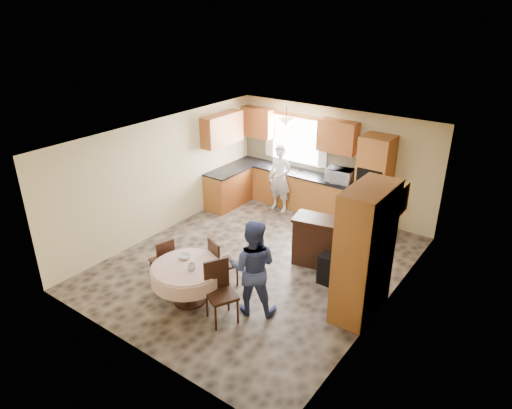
{
  "coord_description": "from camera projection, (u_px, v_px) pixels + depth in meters",
  "views": [
    {
      "loc": [
        4.47,
        -6.22,
        4.72
      ],
      "look_at": [
        -0.26,
        0.3,
        1.07
      ],
      "focal_mm": 32.0,
      "sensor_mm": 36.0,
      "label": 1
    }
  ],
  "objects": [
    {
      "name": "person_dining",
      "position": [
        253.0,
        267.0,
        7.23
      ],
      "size": [
        0.99,
        0.91,
        1.64
      ],
      "primitive_type": "imported",
      "rotation": [
        0.0,
        0.0,
        3.6
      ],
      "color": "navy",
      "rests_on": "floor"
    },
    {
      "name": "person_sink",
      "position": [
        280.0,
        178.0,
        10.82
      ],
      "size": [
        0.61,
        0.4,
        1.65
      ],
      "primitive_type": "imported",
      "rotation": [
        0.0,
        0.0,
        0.01
      ],
      "color": "silver",
      "rests_on": "floor"
    },
    {
      "name": "cupboard",
      "position": [
        365.0,
        252.0,
        7.11
      ],
      "size": [
        0.58,
        1.15,
        2.2
      ],
      "primitive_type": "cube",
      "color": "#CA7F35",
      "rests_on": "floor"
    },
    {
      "name": "cup_table",
      "position": [
        192.0,
        267.0,
        7.38
      ],
      "size": [
        0.17,
        0.17,
        0.1
      ],
      "primitive_type": "imported",
      "rotation": [
        0.0,
        0.0,
        0.31
      ],
      "color": "#B2B2B2",
      "rests_on": "dining_table"
    },
    {
      "name": "wall_cab_side",
      "position": [
        222.0,
        129.0,
        10.71
      ],
      "size": [
        0.33,
        1.2,
        0.72
      ],
      "primitive_type": "cube",
      "color": "#B0602C",
      "rests_on": "wall_left"
    },
    {
      "name": "dining_table",
      "position": [
        188.0,
        274.0,
        7.57
      ],
      "size": [
        1.23,
        1.23,
        0.7
      ],
      "color": "#381B0F",
      "rests_on": "floor"
    },
    {
      "name": "counter_back",
      "position": [
        295.0,
        172.0,
        11.0
      ],
      "size": [
        3.3,
        0.64,
        0.04
      ],
      "primitive_type": "cube",
      "color": "black",
      "rests_on": "base_cab_back"
    },
    {
      "name": "chair_right",
      "position": [
        220.0,
        288.0,
        7.17
      ],
      "size": [
        0.59,
        0.59,
        1.01
      ],
      "rotation": [
        0.0,
        0.0,
        1.09
      ],
      "color": "#381B0F",
      "rests_on": "floor"
    },
    {
      "name": "wall_back",
      "position": [
        333.0,
        161.0,
        10.62
      ],
      "size": [
        5.0,
        0.02,
        2.5
      ],
      "primitive_type": "cube",
      "color": "#CBB882",
      "rests_on": "floor"
    },
    {
      "name": "ceiling",
      "position": [
        258.0,
        139.0,
        7.89
      ],
      "size": [
        5.0,
        6.0,
        0.01
      ],
      "primitive_type": "cube",
      "color": "white",
      "rests_on": "wall_back"
    },
    {
      "name": "wall_cab_right",
      "position": [
        338.0,
        137.0,
        10.14
      ],
      "size": [
        0.9,
        0.33,
        0.72
      ],
      "primitive_type": "cube",
      "color": "#B0602C",
      "rests_on": "wall_back"
    },
    {
      "name": "base_cab_back",
      "position": [
        294.0,
        189.0,
        11.19
      ],
      "size": [
        3.3,
        0.6,
        0.88
      ],
      "primitive_type": "cube",
      "color": "#CA7F35",
      "rests_on": "floor"
    },
    {
      "name": "chair_left",
      "position": [
        164.0,
        259.0,
        8.15
      ],
      "size": [
        0.45,
        0.45,
        0.85
      ],
      "rotation": [
        0.0,
        0.0,
        -1.83
      ],
      "color": "#381B0F",
      "rests_on": "floor"
    },
    {
      "name": "wall_cab_left",
      "position": [
        258.0,
        122.0,
        11.32
      ],
      "size": [
        0.85,
        0.33,
        0.72
      ],
      "primitive_type": "cube",
      "color": "#B0602C",
      "rests_on": "wall_back"
    },
    {
      "name": "wall_left",
      "position": [
        163.0,
        176.0,
        9.75
      ],
      "size": [
        0.02,
        6.0,
        2.5
      ],
      "primitive_type": "cube",
      "color": "#CBB882",
      "rests_on": "floor"
    },
    {
      "name": "microwave",
      "position": [
        339.0,
        176.0,
        10.24
      ],
      "size": [
        0.62,
        0.46,
        0.32
      ],
      "primitive_type": "imported",
      "rotation": [
        0.0,
        0.0,
        0.13
      ],
      "color": "silver",
      "rests_on": "counter_back"
    },
    {
      "name": "oven_tower",
      "position": [
        374.0,
        184.0,
        9.85
      ],
      "size": [
        0.66,
        0.62,
        2.12
      ],
      "primitive_type": "cube",
      "color": "#CA7F35",
      "rests_on": "floor"
    },
    {
      "name": "wall_front",
      "position": [
        129.0,
        278.0,
        6.2
      ],
      "size": [
        5.0,
        0.02,
        2.5
      ],
      "primitive_type": "cube",
      "color": "#CBB882",
      "rests_on": "floor"
    },
    {
      "name": "base_cab_left",
      "position": [
        228.0,
        188.0,
        11.25
      ],
      "size": [
        0.6,
        1.2,
        0.88
      ],
      "primitive_type": "cube",
      "color": "#CA7F35",
      "rests_on": "floor"
    },
    {
      "name": "floor",
      "position": [
        258.0,
        262.0,
        8.92
      ],
      "size": [
        5.0,
        6.0,
        0.01
      ],
      "primitive_type": "cube",
      "color": "#72604F",
      "rests_on": "ground"
    },
    {
      "name": "pendant",
      "position": [
        286.0,
        123.0,
        10.43
      ],
      "size": [
        0.36,
        0.36,
        0.18
      ],
      "primitive_type": "cone",
      "rotation": [
        3.14,
        0.0,
        0.0
      ],
      "color": "beige",
      "rests_on": "ceiling"
    },
    {
      "name": "framed_picture",
      "position": [
        401.0,
        201.0,
        7.18
      ],
      "size": [
        0.06,
        0.61,
        0.5
      ],
      "color": "gold",
      "rests_on": "wall_right"
    },
    {
      "name": "oven_lower",
      "position": [
        366.0,
        202.0,
        9.75
      ],
      "size": [
        0.56,
        0.01,
        0.45
      ],
      "primitive_type": "cube",
      "color": "black",
      "rests_on": "oven_tower"
    },
    {
      "name": "curtain_left",
      "position": [
        270.0,
        133.0,
        11.34
      ],
      "size": [
        0.22,
        0.02,
        1.15
      ],
      "primitive_type": "cube",
      "color": "white",
      "rests_on": "wall_back"
    },
    {
      "name": "counter_left",
      "position": [
        228.0,
        171.0,
        11.06
      ],
      "size": [
        0.64,
        1.2,
        0.04
      ],
      "primitive_type": "cube",
      "color": "black",
      "rests_on": "base_cab_left"
    },
    {
      "name": "bowl_table",
      "position": [
        185.0,
        257.0,
        7.71
      ],
      "size": [
        0.24,
        0.24,
        0.06
      ],
      "primitive_type": "imported",
      "rotation": [
        0.0,
        0.0,
        0.24
      ],
      "color": "#B2B2B2",
      "rests_on": "dining_table"
    },
    {
      "name": "window",
      "position": [
        297.0,
        140.0,
        11.0
      ],
      "size": [
        1.4,
        0.03,
        1.1
      ],
      "primitive_type": "cube",
      "color": "white",
      "rests_on": "wall_back"
    },
    {
      "name": "backsplash",
      "position": [
        301.0,
        158.0,
        11.1
      ],
      "size": [
        3.3,
        0.02,
        0.55
      ],
      "primitive_type": "cube",
      "color": "tan",
      "rests_on": "wall_back"
    },
    {
      "name": "bowl_sideboard",
      "position": [
        316.0,
        219.0,
        8.58
      ],
      "size": [
        0.25,
        0.25,
        0.05
      ],
      "primitive_type": "imported",
      "rotation": [
        0.0,
        0.0,
        0.13
      ],
      "color": "#B2B2B2",
      "rests_on": "sideboard"
    },
    {
      "name": "chair_back",
      "position": [
        220.0,
        261.0,
        7.99
      ],
      "size": [
        0.52,
        0.52,
        0.93
      ],
      "rotation": [
        0.0,
        0.0,
        2.76
      ],
      "color": "#381B0F",
      "rests_on": "floor"
    },
    {
      "name": "oven_upper",
      "position": [
        369.0,
        180.0,
        9.54
      ],
      "size": [
        0.56,
        0.01,
        0.45
      ],
      "primitive_type": "cube",
      "color": "black",
      "rests_on": "oven_tower"
    },
    {
      "name": "space_heater",
      "position": [
        331.0,
        270.0,
        8.15
      ],
      "size": [
        0.41,
        0.29,
        0.57
      ],
      "primitive_type": "cube",
      "rotation": [
        0.0,
        0.0,
        -0.01
      ],
      "color": "black",
      "rests_on": "floor"
    },
    {
      "name": "curtain_right",
      "position": [
        323.0,
        144.0,
        10.54
      ],
      "size": [
        0.22,
        0.02,
        1.15
      ],
      "primitive_type": "cube",
      "color": "white",
      "rests_on": "wall_back"
    },
    {
      "name": "wall_right",
      "position": [
        389.0,
        243.0,
        7.07
      ],
      "size": [
        0.02,
        6.0,
        2.5
      ],
      "primitive_type": "cube",
      "color": "#CBB882",
      "rests_on": "floor"
    },
    {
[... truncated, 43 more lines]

